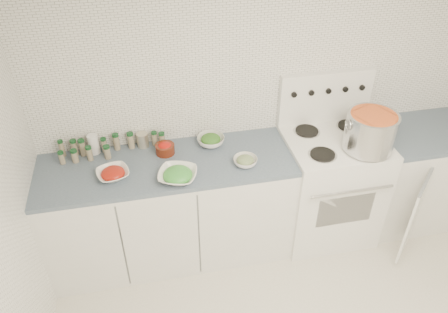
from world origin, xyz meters
TOP-DOWN VIEW (x-y plane):
  - room_walls at (0.00, 0.00)m, footprint 3.54×3.04m
  - counter_left at (-0.82, 1.19)m, footprint 1.85×0.62m
  - stove at (0.48, 1.19)m, footprint 0.76×0.70m
  - counter_right at (1.30, 1.19)m, footprint 0.89×0.91m
  - stock_pot at (0.65, 1.02)m, footprint 0.39×0.37m
  - bowl_tomato at (-1.20, 1.11)m, footprint 0.27×0.27m
  - bowl_snowpea at (-0.76, 1.00)m, footprint 0.33×0.33m
  - bowl_broccoli at (-0.46, 1.37)m, footprint 0.27×0.27m
  - bowl_zucchini at (-0.27, 1.06)m, footprint 0.20×0.20m
  - bowl_pepper at (-0.82, 1.32)m, footprint 0.14×0.14m
  - salt_canister at (-1.33, 1.44)m, footprint 0.08×0.08m
  - tin_can at (-0.97, 1.45)m, footprint 0.10×0.10m
  - spice_cluster at (-1.26, 1.41)m, footprint 0.77×0.15m

SIDE VIEW (x-z plane):
  - counter_right at x=1.30m, z-range 0.00..0.90m
  - counter_left at x=-0.82m, z-range 0.00..0.90m
  - stove at x=0.48m, z-range -0.18..1.18m
  - bowl_tomato at x=-1.20m, z-range 0.89..0.97m
  - bowl_zucchini at x=-0.27m, z-range 0.90..0.97m
  - bowl_snowpea at x=-0.76m, z-range 0.89..0.98m
  - bowl_broccoli at x=-0.46m, z-range 0.90..0.98m
  - bowl_pepper at x=-0.82m, z-range 0.90..0.99m
  - tin_can at x=-0.97m, z-range 0.90..1.01m
  - spice_cluster at x=-1.26m, z-range 0.89..1.03m
  - salt_canister at x=-1.33m, z-range 0.90..1.05m
  - stock_pot at x=0.65m, z-range 0.96..1.24m
  - room_walls at x=0.00m, z-range 0.30..2.82m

